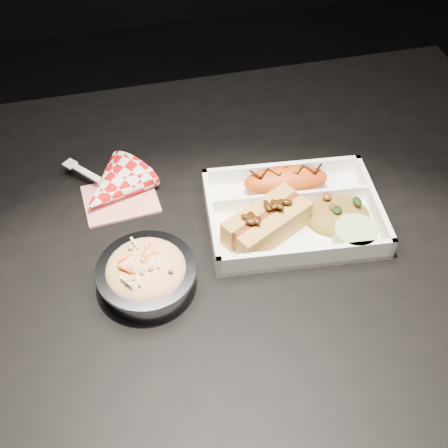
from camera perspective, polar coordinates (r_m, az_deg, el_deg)
The scene contains 9 objects.
floor at distance 1.49m, azimuth -1.97°, elevation -21.10°, with size 4.00×4.00×0.05m, color black.
dining_table at distance 0.89m, azimuth -3.11°, elevation -5.28°, with size 1.20×0.80×0.75m.
food_tray at distance 0.84m, azimuth 6.96°, elevation 0.89°, with size 0.27×0.20×0.04m.
fried_pastry at distance 0.86m, azimuth 6.30°, elevation 4.41°, with size 0.13×0.05×0.04m, color #C74913.
hotdog at distance 0.80m, azimuth 4.36°, elevation 0.29°, with size 0.14×0.11×0.06m.
fried_rice_mound at distance 0.84m, azimuth 11.55°, elevation 1.34°, with size 0.10×0.08×0.03m, color olive.
cupcake_liner at distance 0.81m, azimuth 13.14°, elevation -1.21°, with size 0.06×0.06×0.03m, color #A7B88B.
foil_coleslaw_cup at distance 0.75m, azimuth -7.87°, elevation -4.97°, with size 0.13×0.13×0.07m.
napkin_fork at distance 0.88m, azimuth -11.31°, elevation 3.52°, with size 0.15×0.15×0.10m.
Camera 1 is at (-0.08, -0.52, 1.37)m, focal length 45.00 mm.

